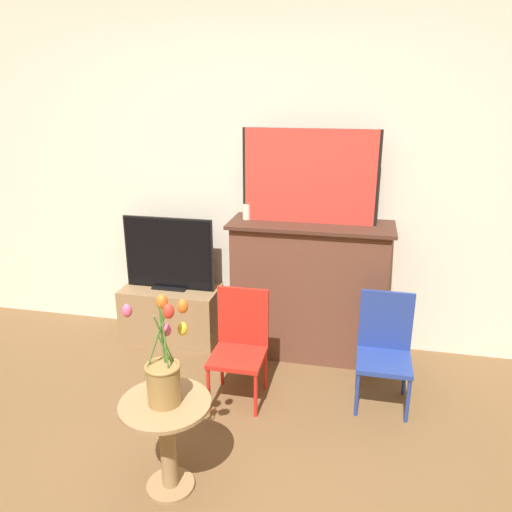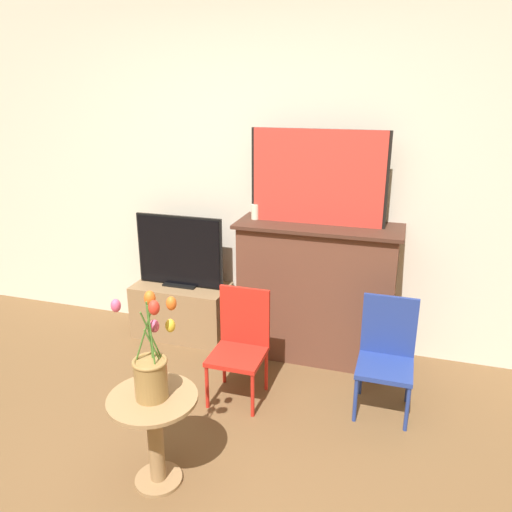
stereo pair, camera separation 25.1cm
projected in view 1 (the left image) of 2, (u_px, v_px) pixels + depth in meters
wall_back at (255, 170)px, 3.73m from camera, size 8.00×0.06×2.70m
fireplace_mantel at (309, 288)px, 3.69m from camera, size 1.16×0.44×1.03m
painting at (310, 177)px, 3.43m from camera, size 0.95×0.03×0.65m
mantel_candle at (247, 212)px, 3.61m from camera, size 0.06×0.06×0.11m
tv_stand at (172, 313)px, 4.00m from camera, size 0.76×0.38×0.43m
tv_monitor at (169, 255)px, 3.85m from camera, size 0.71×0.12×0.57m
chair_red at (240, 341)px, 3.20m from camera, size 0.33×0.33×0.72m
chair_blue at (385, 345)px, 3.15m from camera, size 0.33×0.33×0.72m
side_table at (167, 433)px, 2.44m from camera, size 0.44×0.44×0.51m
vase_tulips at (164, 372)px, 2.34m from camera, size 0.28×0.23×0.54m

